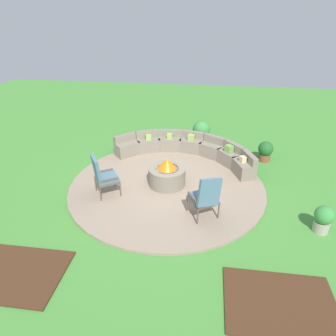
% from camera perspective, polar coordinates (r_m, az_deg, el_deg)
% --- Properties ---
extents(ground_plane, '(24.00, 24.00, 0.00)m').
position_cam_1_polar(ground_plane, '(8.30, -0.19, -3.38)').
color(ground_plane, '#478C38').
extents(patio_circle, '(5.29, 5.29, 0.06)m').
position_cam_1_polar(patio_circle, '(8.28, -0.19, -3.21)').
color(patio_circle, gray).
rests_on(patio_circle, ground_plane).
extents(mulch_bed_left, '(1.84, 1.33, 0.04)m').
position_cam_1_polar(mulch_bed_left, '(6.55, -27.12, -17.30)').
color(mulch_bed_left, '#472B19').
rests_on(mulch_bed_left, ground_plane).
extents(mulch_bed_right, '(1.84, 1.33, 0.04)m').
position_cam_1_polar(mulch_bed_right, '(5.79, 20.46, -22.90)').
color(mulch_bed_right, '#472B19').
rests_on(mulch_bed_right, ground_plane).
extents(fire_pit, '(1.00, 1.00, 0.77)m').
position_cam_1_polar(fire_pit, '(8.11, -0.19, -1.20)').
color(fire_pit, gray).
rests_on(fire_pit, patio_circle).
extents(curved_stone_bench, '(4.38, 2.12, 0.66)m').
position_cam_1_polar(curved_stone_bench, '(9.65, 3.73, 3.60)').
color(curved_stone_bench, gray).
rests_on(curved_stone_bench, patio_circle).
extents(lounge_chair_front_left, '(0.76, 0.78, 1.13)m').
position_cam_1_polar(lounge_chair_front_left, '(7.72, -12.21, -1.29)').
color(lounge_chair_front_left, brown).
rests_on(lounge_chair_front_left, patio_circle).
extents(lounge_chair_front_right, '(0.79, 0.82, 1.11)m').
position_cam_1_polar(lounge_chair_front_right, '(6.80, 7.08, -5.37)').
color(lounge_chair_front_right, brown).
rests_on(lounge_chair_front_right, patio_circle).
extents(potted_plant_0, '(0.62, 0.62, 0.83)m').
position_cam_1_polar(potted_plant_0, '(10.74, 6.33, 6.91)').
color(potted_plant_0, '#A89E8E').
rests_on(potted_plant_0, ground_plane).
extents(potted_plant_1, '(0.46, 0.46, 0.65)m').
position_cam_1_polar(potted_plant_1, '(9.95, 17.95, 3.16)').
color(potted_plant_1, brown).
rests_on(potted_plant_1, ground_plane).
extents(potted_plant_2, '(0.42, 0.42, 0.64)m').
position_cam_1_polar(potted_plant_2, '(7.36, 27.33, -8.46)').
color(potted_plant_2, '#A89E8E').
rests_on(potted_plant_2, ground_plane).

